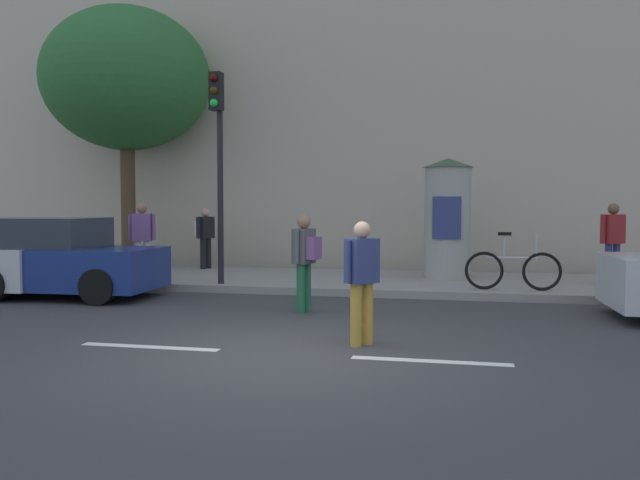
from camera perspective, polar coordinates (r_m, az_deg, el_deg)
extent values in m
plane|color=#38383A|center=(8.09, -3.08, -9.54)|extent=(80.00, 80.00, 0.00)
cube|color=gray|center=(14.85, 4.35, -3.52)|extent=(36.00, 4.00, 0.15)
cube|color=silver|center=(8.71, -14.12, -8.70)|extent=(1.80, 0.16, 0.01)
cube|color=silver|center=(7.81, 9.31, -10.01)|extent=(1.80, 0.16, 0.01)
cube|color=#B7A893|center=(20.13, 6.59, 14.69)|extent=(36.00, 5.00, 11.70)
cylinder|color=black|center=(13.88, -8.38, 3.50)|extent=(0.12, 0.12, 3.48)
cube|color=black|center=(13.90, -8.72, 12.25)|extent=(0.24, 0.24, 0.75)
sphere|color=#390605|center=(13.82, -8.93, 13.29)|extent=(0.16, 0.16, 0.16)
sphere|color=#3C2906|center=(13.78, -8.92, 12.31)|extent=(0.16, 0.16, 0.16)
sphere|color=green|center=(13.74, -8.91, 11.32)|extent=(0.16, 0.16, 0.16)
cylinder|color=#9E9B93|center=(15.00, 10.68, 1.41)|extent=(1.00, 1.00, 2.41)
cone|color=#334C33|center=(15.02, 10.72, 6.40)|extent=(1.10, 1.10, 0.20)
cube|color=navy|center=(14.49, 10.60, 1.84)|extent=(0.60, 0.02, 0.90)
cylinder|color=#4C3826|center=(18.03, -15.82, 2.53)|extent=(0.37, 0.37, 3.00)
ellipsoid|color=#28602D|center=(18.30, -15.96, 12.89)|extent=(4.22, 4.22, 3.59)
cylinder|color=#B78C33|center=(8.57, 4.02, -6.18)|extent=(0.14, 0.14, 0.78)
cylinder|color=#B78C33|center=(8.44, 3.04, -6.31)|extent=(0.14, 0.14, 0.78)
cube|color=navy|center=(8.42, 3.55, -1.75)|extent=(0.43, 0.45, 0.55)
cylinder|color=navy|center=(8.58, 4.74, -1.67)|extent=(0.09, 0.09, 0.53)
cylinder|color=navy|center=(8.27, 2.32, -1.84)|extent=(0.09, 0.09, 0.53)
sphere|color=tan|center=(8.40, 3.56, 0.85)|extent=(0.21, 0.21, 0.21)
cylinder|color=#1E5938|center=(11.13, -1.13, -4.01)|extent=(0.14, 0.14, 0.80)
cylinder|color=#1E5938|center=(10.96, -1.62, -4.11)|extent=(0.14, 0.14, 0.80)
cube|color=#4C4C51|center=(10.98, -1.37, -0.51)|extent=(0.33, 0.43, 0.57)
cylinder|color=#4C4C51|center=(11.19, -0.78, -0.45)|extent=(0.09, 0.09, 0.54)
cylinder|color=#4C4C51|center=(10.77, -2.00, -0.58)|extent=(0.09, 0.09, 0.54)
sphere|color=#8C664C|center=(10.96, -1.38, 1.53)|extent=(0.22, 0.22, 0.22)
cube|color=#724C84|center=(10.89, -0.55, -0.69)|extent=(0.23, 0.31, 0.36)
cylinder|color=silver|center=(15.01, -15.08, -1.67)|extent=(0.14, 0.14, 0.83)
cylinder|color=silver|center=(14.98, -14.35, -1.66)|extent=(0.14, 0.14, 0.83)
cube|color=#724C84|center=(14.95, -14.75, 1.05)|extent=(0.45, 0.35, 0.59)
cylinder|color=#724C84|center=(14.99, -15.66, 1.04)|extent=(0.09, 0.09, 0.56)
cylinder|color=#724C84|center=(14.92, -13.84, 1.05)|extent=(0.09, 0.09, 0.56)
sphere|color=#8C664C|center=(14.95, -14.77, 2.61)|extent=(0.23, 0.23, 0.23)
cylinder|color=black|center=(17.36, -9.36, -1.10)|extent=(0.14, 0.14, 0.76)
cylinder|color=black|center=(17.19, -9.81, -1.14)|extent=(0.14, 0.14, 0.76)
cube|color=black|center=(17.24, -9.60, 1.05)|extent=(0.35, 0.49, 0.54)
cylinder|color=black|center=(17.45, -9.06, 1.07)|extent=(0.09, 0.09, 0.51)
cylinder|color=black|center=(17.03, -10.16, 1.02)|extent=(0.09, 0.09, 0.51)
sphere|color=tan|center=(17.23, -9.62, 2.29)|extent=(0.21, 0.21, 0.21)
cube|color=silver|center=(17.35, -10.07, 0.96)|extent=(0.23, 0.31, 0.36)
cylinder|color=navy|center=(14.95, 23.64, -1.84)|extent=(0.14, 0.14, 0.83)
cylinder|color=navy|center=(14.78, 23.07, -1.88)|extent=(0.14, 0.14, 0.83)
cube|color=maroon|center=(14.83, 23.42, 0.86)|extent=(0.50, 0.47, 0.59)
cylinder|color=maroon|center=(15.03, 24.09, 0.87)|extent=(0.09, 0.09, 0.56)
cylinder|color=maroon|center=(14.63, 22.73, 0.85)|extent=(0.09, 0.09, 0.56)
sphere|color=brown|center=(14.82, 23.45, 2.42)|extent=(0.22, 0.22, 0.22)
torus|color=black|center=(13.21, 13.63, -2.51)|extent=(0.72, 0.08, 0.72)
torus|color=black|center=(13.30, 18.16, -2.54)|extent=(0.72, 0.08, 0.72)
cylinder|color=silver|center=(13.22, 15.92, -1.45)|extent=(0.95, 0.07, 0.04)
cylinder|color=silver|center=(13.19, 15.25, -0.58)|extent=(0.04, 0.04, 0.45)
cylinder|color=silver|center=(13.25, 17.74, -0.60)|extent=(0.04, 0.04, 0.50)
cube|color=black|center=(13.18, 15.27, 0.51)|extent=(0.24, 0.11, 0.06)
cylinder|color=black|center=(14.94, -21.93, -2.74)|extent=(0.65, 0.24, 0.64)
cube|color=navy|center=(13.91, -21.98, -2.15)|extent=(4.35, 1.88, 0.76)
cube|color=#262D38|center=(13.99, -22.77, 0.59)|extent=(2.46, 1.64, 0.56)
cylinder|color=black|center=(15.45, -25.01, -2.63)|extent=(0.65, 0.24, 0.64)
cylinder|color=black|center=(12.47, -18.18, -3.77)|extent=(0.65, 0.24, 0.64)
cylinder|color=black|center=(13.91, -14.92, -3.04)|extent=(0.65, 0.24, 0.64)
cylinder|color=black|center=(12.39, 24.98, -3.94)|extent=(0.65, 0.25, 0.64)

